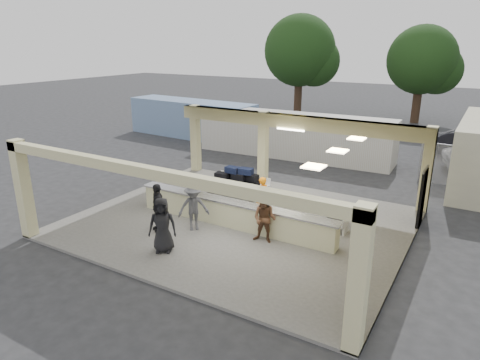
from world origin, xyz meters
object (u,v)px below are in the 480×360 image
Objects in this scene: baggage_counter at (232,214)px; container_white at (294,135)px; passenger_b at (158,207)px; passenger_a at (265,219)px; passenger_c at (194,207)px; container_blue at (192,119)px; luggage_cart at (236,182)px; drum_fan at (338,217)px; baggage_handler at (262,197)px; passenger_d at (162,225)px; car_dark at (473,145)px.

container_white is (-2.37, 10.88, 0.69)m from baggage_counter.
passenger_a is at bearing 49.86° from passenger_b.
passenger_c is at bearing 66.52° from passenger_b.
container_blue is (-11.05, 12.29, 0.71)m from baggage_counter.
baggage_counter is 4.73× the size of passenger_c.
luggage_cart is at bearing 112.54° from passenger_b.
drum_fan is at bearing -59.91° from container_white.
container_blue reaches higher than passenger_a.
baggage_counter is 16.54m from container_blue.
luggage_cart is 2.44× the size of drum_fan.
passenger_a is (2.95, -3.01, 0.06)m from luggage_cart.
passenger_c reaches higher than passenger_a.
drum_fan is (3.51, 1.50, 0.07)m from baggage_counter.
drum_fan is at bearing -15.70° from passenger_c.
luggage_cart is 1.45× the size of passenger_c.
baggage_counter is 3.25× the size of luggage_cart.
baggage_counter is at bearing -79.70° from container_white.
passenger_a is 0.14× the size of container_white.
container_white is at bearing 102.30° from baggage_counter.
passenger_d is (-1.41, -4.18, 0.10)m from baggage_handler.
passenger_d is 0.40× the size of car_dark.
drum_fan is at bearing 23.18° from baggage_counter.
passenger_d reaches higher than luggage_cart.
baggage_counter is at bearing 8.17° from baggage_handler.
baggage_counter is 4.84× the size of passenger_a.
passenger_c is at bearing -4.62° from baggage_handler.
luggage_cart is 0.21× the size of container_white.
baggage_handler reaches higher than luggage_cart.
drum_fan is 0.23× the size of car_dark.
drum_fan is 5.19m from passenger_c.
passenger_b is 0.97× the size of passenger_d.
baggage_handler is 16.18m from car_dark.
passenger_b is 1.68m from passenger_d.
passenger_a is 0.92× the size of passenger_d.
luggage_cart is 13.84m from container_blue.
passenger_b is at bearing -141.33° from baggage_counter.
car_dark is at bearing 65.25° from passenger_a.
luggage_cart is 16.03m from car_dark.
passenger_d reaches higher than baggage_counter.
car_dark is at bearing 20.63° from passenger_c.
drum_fan is (4.83, -0.95, -0.23)m from luggage_cart.
car_dark is (3.45, 14.67, 0.11)m from drum_fan.
passenger_a is at bearing 12.52° from passenger_d.
car_dark is at bearing 27.54° from container_white.
passenger_a is 3.40m from passenger_d.
baggage_counter is 1.76m from passenger_a.
passenger_c is 0.15× the size of container_white.
car_dark is at bearing 107.31° from drum_fan.
passenger_a reaches higher than baggage_handler.
passenger_a reaches higher than luggage_cart.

